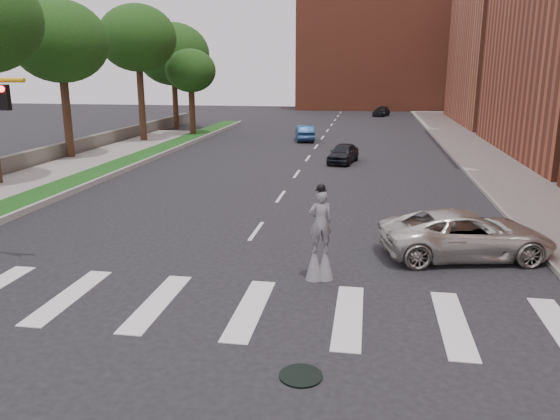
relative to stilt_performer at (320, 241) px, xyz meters
name	(u,v)px	position (x,y,z in m)	size (l,w,h in m)	color
ground_plane	(191,323)	(-2.88, -3.41, -1.19)	(160.00, 160.00, 0.00)	black
grass_median	(116,167)	(-14.38, 16.59, -1.07)	(2.00, 60.00, 0.25)	#134413
median_curb	(132,167)	(-13.33, 16.59, -1.05)	(0.20, 60.00, 0.28)	gray
sidewalk_right	(497,164)	(9.62, 21.59, -1.10)	(5.00, 90.00, 0.18)	gray
stone_wall	(53,153)	(-19.88, 18.59, -0.64)	(0.50, 56.00, 1.10)	#5B564E
manhole	(301,376)	(0.12, -5.41, -1.17)	(0.90, 0.90, 0.04)	black
building_far	(539,32)	(19.12, 50.59, 8.81)	(16.00, 22.00, 20.00)	#B35D42
building_backdrop	(384,50)	(3.12, 74.59, 7.81)	(26.00, 14.00, 18.00)	#994930
stilt_performer	(320,241)	(0.00, 0.00, 0.00)	(0.83, 0.62, 2.92)	#342015
suv_crossing	(466,234)	(4.64, 2.80, -0.41)	(2.60, 5.63, 1.56)	beige
car_near	(343,153)	(-0.35, 21.09, -0.54)	(1.54, 3.83, 1.30)	black
car_mid	(305,133)	(-4.25, 32.23, -0.51)	(1.45, 4.16, 1.37)	navy
car_far	(381,112)	(2.82, 59.30, -0.60)	(1.67, 4.11, 1.19)	black
tree_3	(60,42)	(-19.15, 19.54, 6.64)	(6.35, 6.35, 10.57)	#342015
tree_4	(137,39)	(-17.80, 29.07, 7.32)	(6.37, 6.37, 11.27)	#342015
tree_5	(173,54)	(-18.55, 39.38, 6.32)	(7.31, 7.31, 10.64)	#342015
tree_6	(191,71)	(-14.91, 33.73, 4.70)	(4.57, 4.57, 7.90)	#342015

